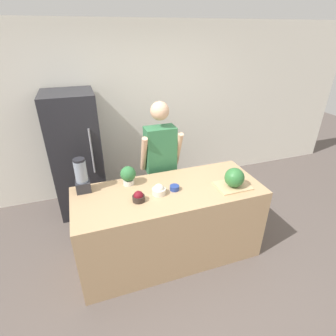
{
  "coord_description": "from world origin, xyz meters",
  "views": [
    {
      "loc": [
        -0.79,
        -1.84,
        2.45
      ],
      "look_at": [
        0.0,
        0.45,
        1.16
      ],
      "focal_mm": 28.0,
      "sensor_mm": 36.0,
      "label": 1
    }
  ],
  "objects_px": {
    "bowl_small_blue": "(174,188)",
    "bowl_cherries": "(139,197)",
    "person": "(161,165)",
    "blender": "(82,177)",
    "potted_plant": "(128,175)",
    "bowl_cream": "(159,190)",
    "watermelon": "(234,178)",
    "refrigerator": "(77,155)"
  },
  "relations": [
    {
      "from": "bowl_cherries",
      "to": "potted_plant",
      "type": "bearing_deg",
      "value": 94.77
    },
    {
      "from": "potted_plant",
      "to": "blender",
      "type": "bearing_deg",
      "value": 177.14
    },
    {
      "from": "person",
      "to": "bowl_cream",
      "type": "bearing_deg",
      "value": -109.06
    },
    {
      "from": "person",
      "to": "bowl_small_blue",
      "type": "xyz_separation_m",
      "value": [
        -0.04,
        -0.63,
        0.04
      ]
    },
    {
      "from": "watermelon",
      "to": "blender",
      "type": "distance_m",
      "value": 1.63
    },
    {
      "from": "bowl_cherries",
      "to": "bowl_small_blue",
      "type": "distance_m",
      "value": 0.42
    },
    {
      "from": "bowl_cherries",
      "to": "bowl_small_blue",
      "type": "xyz_separation_m",
      "value": [
        0.41,
        0.08,
        -0.02
      ]
    },
    {
      "from": "blender",
      "to": "potted_plant",
      "type": "distance_m",
      "value": 0.49
    },
    {
      "from": "person",
      "to": "blender",
      "type": "distance_m",
      "value": 1.04
    },
    {
      "from": "bowl_cherries",
      "to": "blender",
      "type": "bearing_deg",
      "value": 143.58
    },
    {
      "from": "bowl_cream",
      "to": "blender",
      "type": "height_order",
      "value": "blender"
    },
    {
      "from": "bowl_small_blue",
      "to": "potted_plant",
      "type": "xyz_separation_m",
      "value": [
        -0.44,
        0.28,
        0.09
      ]
    },
    {
      "from": "refrigerator",
      "to": "potted_plant",
      "type": "bearing_deg",
      "value": -64.1
    },
    {
      "from": "potted_plant",
      "to": "person",
      "type": "bearing_deg",
      "value": 35.56
    },
    {
      "from": "bowl_small_blue",
      "to": "person",
      "type": "bearing_deg",
      "value": 86.3
    },
    {
      "from": "watermelon",
      "to": "bowl_cream",
      "type": "distance_m",
      "value": 0.83
    },
    {
      "from": "potted_plant",
      "to": "watermelon",
      "type": "bearing_deg",
      "value": -22.13
    },
    {
      "from": "person",
      "to": "watermelon",
      "type": "height_order",
      "value": "person"
    },
    {
      "from": "bowl_cream",
      "to": "potted_plant",
      "type": "height_order",
      "value": "potted_plant"
    },
    {
      "from": "refrigerator",
      "to": "bowl_cream",
      "type": "height_order",
      "value": "refrigerator"
    },
    {
      "from": "refrigerator",
      "to": "blender",
      "type": "height_order",
      "value": "refrigerator"
    },
    {
      "from": "bowl_cream",
      "to": "watermelon",
      "type": "bearing_deg",
      "value": -9.54
    },
    {
      "from": "bowl_small_blue",
      "to": "potted_plant",
      "type": "height_order",
      "value": "potted_plant"
    },
    {
      "from": "refrigerator",
      "to": "potted_plant",
      "type": "height_order",
      "value": "refrigerator"
    },
    {
      "from": "watermelon",
      "to": "bowl_cherries",
      "type": "bearing_deg",
      "value": 175.47
    },
    {
      "from": "person",
      "to": "watermelon",
      "type": "relative_size",
      "value": 8.04
    },
    {
      "from": "person",
      "to": "bowl_cherries",
      "type": "xyz_separation_m",
      "value": [
        -0.45,
        -0.7,
        0.06
      ]
    },
    {
      "from": "person",
      "to": "bowl_cream",
      "type": "xyz_separation_m",
      "value": [
        -0.22,
        -0.65,
        0.06
      ]
    },
    {
      "from": "bowl_cherries",
      "to": "potted_plant",
      "type": "distance_m",
      "value": 0.36
    },
    {
      "from": "bowl_cream",
      "to": "blender",
      "type": "distance_m",
      "value": 0.82
    },
    {
      "from": "watermelon",
      "to": "bowl_cherries",
      "type": "xyz_separation_m",
      "value": [
        -1.05,
        0.08,
        -0.07
      ]
    },
    {
      "from": "bowl_cherries",
      "to": "refrigerator",
      "type": "bearing_deg",
      "value": 111.14
    },
    {
      "from": "person",
      "to": "potted_plant",
      "type": "xyz_separation_m",
      "value": [
        -0.48,
        -0.35,
        0.13
      ]
    },
    {
      "from": "watermelon",
      "to": "bowl_cream",
      "type": "bearing_deg",
      "value": 170.46
    },
    {
      "from": "potted_plant",
      "to": "bowl_cherries",
      "type": "bearing_deg",
      "value": -85.23
    },
    {
      "from": "bowl_cream",
      "to": "blender",
      "type": "relative_size",
      "value": 0.38
    },
    {
      "from": "bowl_cherries",
      "to": "bowl_cream",
      "type": "relative_size",
      "value": 0.87
    },
    {
      "from": "watermelon",
      "to": "bowl_small_blue",
      "type": "xyz_separation_m",
      "value": [
        -0.63,
        0.16,
        -0.09
      ]
    },
    {
      "from": "refrigerator",
      "to": "blender",
      "type": "relative_size",
      "value": 4.62
    },
    {
      "from": "person",
      "to": "bowl_small_blue",
      "type": "height_order",
      "value": "person"
    },
    {
      "from": "bowl_small_blue",
      "to": "bowl_cherries",
      "type": "bearing_deg",
      "value": -169.72
    },
    {
      "from": "bowl_small_blue",
      "to": "potted_plant",
      "type": "relative_size",
      "value": 0.46
    }
  ]
}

